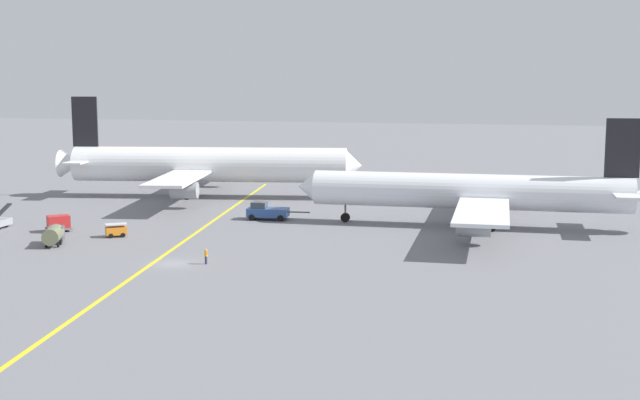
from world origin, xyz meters
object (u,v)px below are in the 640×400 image
at_px(airliner_being_pushed, 473,192).
at_px(gse_fuel_bowser_stubby, 54,235).
at_px(airliner_at_gate_left, 207,165).
at_px(pushback_tug, 267,211).
at_px(gse_container_dolly_flat, 59,223).
at_px(gse_baggage_cart_near_cluster, 116,230).
at_px(ground_crew_wing_walker_right, 206,256).

bearing_deg(airliner_being_pushed, gse_fuel_bowser_stubby, -151.58).
distance_m(airliner_at_gate_left, pushback_tug, 26.36).
xyz_separation_m(pushback_tug, gse_container_dolly_flat, (-23.72, -16.23, -0.04)).
relative_size(airliner_at_gate_left, gse_baggage_cart_near_cluster, 16.65).
bearing_deg(airliner_being_pushed, gse_container_dolly_flat, -161.47).
distance_m(gse_container_dolly_flat, ground_crew_wing_walker_right, 29.77).
distance_m(airliner_at_gate_left, ground_crew_wing_walker_right, 53.36).
bearing_deg(ground_crew_wing_walker_right, gse_baggage_cart_near_cluster, 145.29).
relative_size(pushback_tug, gse_container_dolly_flat, 2.38).
xyz_separation_m(airliner_being_pushed, pushback_tug, (-29.20, -1.51, -3.53)).
xyz_separation_m(airliner_at_gate_left, gse_container_dolly_flat, (-6.61, -35.81, -4.35)).
height_order(airliner_at_gate_left, ground_crew_wing_walker_right, airliner_at_gate_left).
xyz_separation_m(gse_fuel_bowser_stubby, gse_baggage_cart_near_cluster, (4.62, 6.93, -0.47)).
bearing_deg(airliner_at_gate_left, gse_container_dolly_flat, -100.46).
bearing_deg(gse_fuel_bowser_stubby, pushback_tug, 52.19).
relative_size(gse_baggage_cart_near_cluster, ground_crew_wing_walker_right, 1.83).
height_order(airliner_being_pushed, ground_crew_wing_walker_right, airliner_being_pushed).
height_order(airliner_at_gate_left, airliner_being_pushed, airliner_at_gate_left).
bearing_deg(gse_container_dolly_flat, airliner_at_gate_left, 79.54).
distance_m(pushback_tug, ground_crew_wing_walker_right, 29.83).
xyz_separation_m(airliner_being_pushed, ground_crew_wing_walker_right, (-26.37, -31.21, -3.85)).
bearing_deg(gse_baggage_cart_near_cluster, gse_fuel_bowser_stubby, -123.67).
distance_m(airliner_being_pushed, gse_baggage_cart_near_cluster, 47.89).
xyz_separation_m(airliner_being_pushed, gse_fuel_bowser_stubby, (-48.31, -26.14, -3.41)).
bearing_deg(airliner_being_pushed, airliner_at_gate_left, 158.68).
distance_m(airliner_being_pushed, gse_fuel_bowser_stubby, 55.04).
relative_size(gse_fuel_bowser_stubby, gse_container_dolly_flat, 1.36).
bearing_deg(ground_crew_wing_walker_right, gse_container_dolly_flat, 153.10).
distance_m(airliner_at_gate_left, gse_baggage_cart_near_cluster, 37.66).
distance_m(pushback_tug, gse_baggage_cart_near_cluster, 22.88).
relative_size(airliner_at_gate_left, gse_fuel_bowser_stubby, 9.96).
distance_m(airliner_at_gate_left, gse_container_dolly_flat, 36.68).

